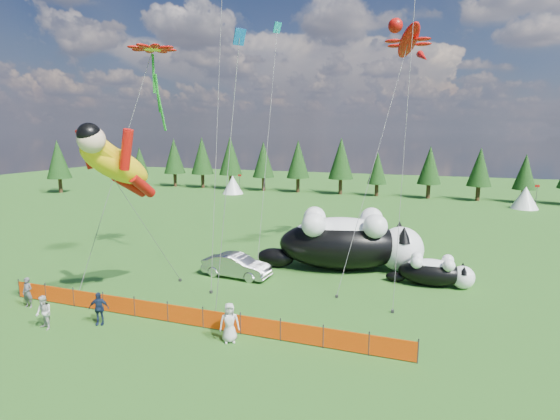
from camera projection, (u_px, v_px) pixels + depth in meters
name	position (u px, v px, depth m)	size (l,w,h in m)	color
ground	(214.00, 303.00, 24.41)	(160.00, 160.00, 0.00)	#0D3C0B
safety_fence	(185.00, 315.00, 21.54)	(22.06, 0.06, 1.10)	#262626
tree_line	(356.00, 169.00, 65.46)	(90.00, 4.00, 8.00)	black
festival_tents	(431.00, 194.00, 57.66)	(50.00, 3.20, 2.80)	white
cat_large	(349.00, 241.00, 30.11)	(11.38, 5.93, 4.16)	black
cat_small	(435.00, 271.00, 27.01)	(5.29, 1.95, 1.91)	black
car	(237.00, 266.00, 28.68)	(1.60, 4.59, 1.51)	#A9AAAE
spectator_a	(28.00, 293.00, 23.66)	(0.61, 0.40, 1.68)	#504F54
spectator_b	(44.00, 313.00, 21.00)	(0.82, 0.48, 1.68)	beige
spectator_c	(99.00, 308.00, 21.54)	(0.98, 0.50, 1.67)	#16223D
spectator_e	(229.00, 323.00, 19.73)	(0.90, 0.59, 1.85)	beige
superhero_kite	(116.00, 164.00, 21.95)	(5.22, 7.89, 10.83)	yellow
gecko_kite	(408.00, 41.00, 29.18)	(5.12, 11.65, 17.64)	#BA0D09
flower_kite	(152.00, 52.00, 26.96)	(3.85, 6.92, 15.44)	#BA0D09
diamond_kite_a	(222.00, 3.00, 28.38)	(2.18, 6.38, 19.76)	#0B5FB0
diamond_kite_c	(239.00, 48.00, 21.58)	(1.18, 2.58, 14.84)	#0B5FB0
diamond_kite_d	(277.00, 37.00, 33.34)	(1.84, 8.43, 18.94)	#0EA4A9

